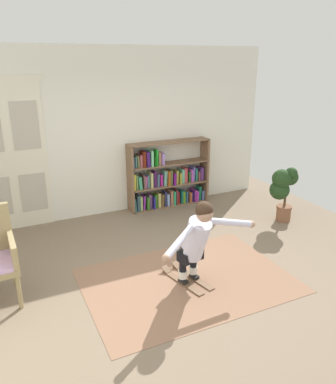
{
  "coord_description": "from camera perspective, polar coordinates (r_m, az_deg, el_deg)",
  "views": [
    {
      "loc": [
        -1.94,
        -3.8,
        2.69
      ],
      "look_at": [
        0.04,
        0.4,
        1.05
      ],
      "focal_mm": 35.59,
      "sensor_mm": 36.0,
      "label": 1
    }
  ],
  "objects": [
    {
      "name": "skis_pair",
      "position": [
        5.01,
        2.75,
        -12.75
      ],
      "size": [
        0.43,
        0.78,
        0.07
      ],
      "color": "brown",
      "rests_on": "rug"
    },
    {
      "name": "ground_plane",
      "position": [
        5.04,
        1.55,
        -12.8
      ],
      "size": [
        7.2,
        7.2,
        0.0
      ],
      "primitive_type": "plane",
      "color": "#796753"
    },
    {
      "name": "back_wall",
      "position": [
        6.8,
        -8.37,
        8.74
      ],
      "size": [
        6.0,
        0.1,
        2.9
      ],
      "primitive_type": "cube",
      "color": "silver",
      "rests_on": "ground"
    },
    {
      "name": "double_door",
      "position": [
        6.51,
        -22.54,
        5.0
      ],
      "size": [
        1.22,
        0.05,
        2.45
      ],
      "color": "silver",
      "rests_on": "ground"
    },
    {
      "name": "potted_plant",
      "position": [
        6.72,
        16.93,
        0.78
      ],
      "size": [
        0.48,
        0.36,
        0.98
      ],
      "color": "brown",
      "rests_on": "ground"
    },
    {
      "name": "rug",
      "position": [
        5.0,
        2.97,
        -13.07
      ],
      "size": [
        2.59,
        1.81,
        0.01
      ],
      "primitive_type": "cube",
      "color": "#8A644C",
      "rests_on": "ground"
    },
    {
      "name": "bookshelf",
      "position": [
        7.16,
        -0.36,
        1.79
      ],
      "size": [
        1.58,
        0.3,
        1.25
      ],
      "color": "brown",
      "rests_on": "ground"
    },
    {
      "name": "person_skier",
      "position": [
        4.58,
        4.35,
        -6.85
      ],
      "size": [
        1.43,
        0.73,
        1.08
      ],
      "color": "white",
      "rests_on": "skis_pair"
    }
  ]
}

